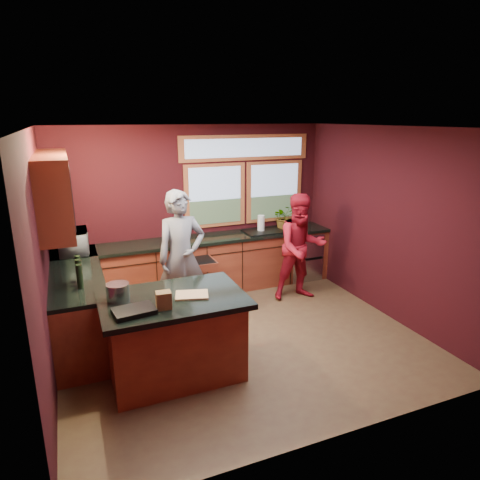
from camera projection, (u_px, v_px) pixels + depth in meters
floor at (241, 338)px, 5.65m from camera, size 4.50×4.50×0.00m
room_shell at (186, 203)px, 5.22m from camera, size 4.52×4.02×2.71m
back_counter at (213, 264)px, 7.10m from camera, size 4.50×0.64×0.93m
left_counter at (78, 304)px, 5.56m from camera, size 0.64×2.30×0.93m
island at (175, 336)px, 4.74m from camera, size 1.55×1.05×0.95m
person_grey at (182, 258)px, 5.91m from camera, size 0.72×0.51×1.88m
person_red at (301, 247)px, 6.68m from camera, size 0.90×0.74×1.70m
microwave at (73, 242)px, 6.11m from camera, size 0.40×0.59×0.33m
potted_plant at (283, 217)px, 7.44m from camera, size 0.37×0.32×0.41m
paper_towel at (261, 224)px, 7.25m from camera, size 0.12×0.12×0.28m
cutting_board at (192, 295)px, 4.64m from camera, size 0.40×0.34×0.02m
stock_pot at (118, 292)px, 4.52m from camera, size 0.24×0.24×0.18m
paper_bag at (164, 300)px, 4.31m from camera, size 0.16×0.13×0.18m
black_tray at (134, 311)px, 4.22m from camera, size 0.43×0.33×0.05m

